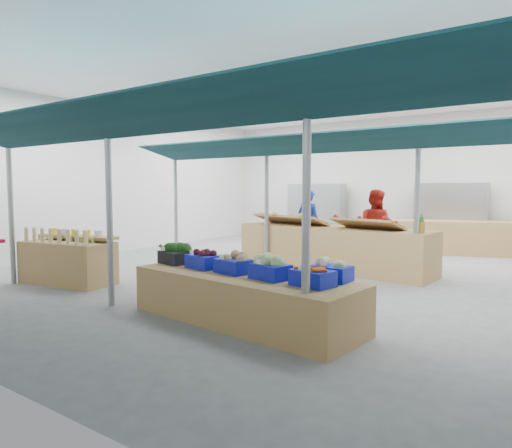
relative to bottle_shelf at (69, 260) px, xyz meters
The scene contains 23 objects.
floor 4.60m from the bottle_shelf, 47.03° to the left, with size 13.00×13.00×0.00m, color slate.
hall 6.12m from the bottle_shelf, 56.91° to the left, with size 13.00×13.00×13.00m.
pole_grid 4.40m from the bottle_shelf, 22.45° to the left, with size 10.00×4.60×3.00m.
awnings 4.79m from the bottle_shelf, 22.45° to the left, with size 9.50×7.08×0.30m.
back_shelving_left 9.39m from the bottle_shelf, 86.21° to the left, with size 2.00×0.50×2.00m, color #B23F33.
back_shelving_right 10.67m from the bottle_shelf, 61.29° to the left, with size 2.00×0.50×2.00m, color #B23F33.
bottle_shelf is the anchor object (origin of this frame).
veg_counter 4.38m from the bottle_shelf, ahead, with size 3.43×1.14×0.67m, color olive.
fruit_counter 5.63m from the bottle_shelf, 50.11° to the left, with size 4.60×1.10×0.99m, color olive.
far_counter 9.68m from the bottle_shelf, 60.42° to the left, with size 5.23×1.05×0.94m, color olive.
vendor_left 5.95m from the bottle_shelf, 66.03° to the left, with size 0.67×0.44×1.84m, color #182F9C.
vendor_right 6.88m from the bottle_shelf, 52.16° to the left, with size 0.89×0.70×1.84m, color #A91E14.
crate_broccoli 2.93m from the bottle_shelf, ahead, with size 0.56×0.45×0.35m.
crate_beets 3.59m from the bottle_shelf, ahead, with size 0.56×0.45×0.29m.
crate_celeriac 4.21m from the bottle_shelf, ahead, with size 0.56×0.45×0.31m.
crate_cabbage 4.87m from the bottle_shelf, ahead, with size 0.56×0.45×0.35m.
crate_carrots 5.53m from the bottle_shelf, ahead, with size 0.56×0.45×0.29m.
sparrow 2.79m from the bottle_shelf, ahead, with size 0.12×0.09×0.11m.
pole_ribbon 2.38m from the bottle_shelf, 56.46° to the right, with size 0.12×0.12×0.28m.
apple_heap_yellow 5.04m from the bottle_shelf, 59.83° to the left, with size 2.00×1.05×0.27m.
apple_heap_red 6.16m from the bottle_shelf, 42.32° to the left, with size 1.61×0.97×0.27m.
pineapple 6.98m from the bottle_shelf, 35.27° to the left, with size 0.14×0.14×0.39m.
crate_extra 5.57m from the bottle_shelf, ahead, with size 0.51×0.41×0.32m.
Camera 1 is at (4.97, -8.57, 1.87)m, focal length 32.00 mm.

